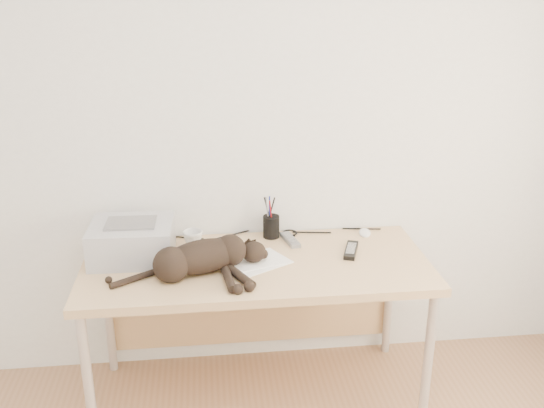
{
  "coord_description": "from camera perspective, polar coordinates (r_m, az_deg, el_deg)",
  "views": [
    {
      "loc": [
        -0.21,
        -1.13,
        1.98
      ],
      "look_at": [
        0.07,
        1.34,
        1.04
      ],
      "focal_mm": 40.0,
      "sensor_mm": 36.0,
      "label": 1
    }
  ],
  "objects": [
    {
      "name": "wall_back",
      "position": [
        2.97,
        -2.2,
        7.36
      ],
      "size": [
        3.5,
        0.0,
        3.5
      ],
      "primitive_type": "plane",
      "rotation": [
        1.57,
        0.0,
        0.0
      ],
      "color": "white",
      "rests_on": "floor"
    },
    {
      "name": "desk",
      "position": [
        2.95,
        -1.6,
        -7.09
      ],
      "size": [
        1.6,
        0.7,
        0.74
      ],
      "color": "#DBAC80",
      "rests_on": "floor"
    },
    {
      "name": "printer",
      "position": [
        2.9,
        -13.01,
        -3.36
      ],
      "size": [
        0.39,
        0.33,
        0.18
      ],
      "color": "#A4A4A9",
      "rests_on": "desk"
    },
    {
      "name": "papers",
      "position": [
        2.82,
        -1.52,
        -5.42
      ],
      "size": [
        0.34,
        0.3,
        0.01
      ],
      "color": "white",
      "rests_on": "desk"
    },
    {
      "name": "cat",
      "position": [
        2.7,
        -6.86,
        -5.2
      ],
      "size": [
        0.71,
        0.36,
        0.16
      ],
      "rotation": [
        0.0,
        0.0,
        0.32
      ],
      "color": "black",
      "rests_on": "desk"
    },
    {
      "name": "mug",
      "position": [
        2.96,
        -7.43,
        -3.35
      ],
      "size": [
        0.14,
        0.14,
        0.09
      ],
      "primitive_type": "imported",
      "rotation": [
        0.0,
        0.0,
        0.89
      ],
      "color": "silver",
      "rests_on": "desk"
    },
    {
      "name": "pen_cup",
      "position": [
        3.06,
        -0.08,
        -2.1
      ],
      "size": [
        0.08,
        0.08,
        0.21
      ],
      "color": "black",
      "rests_on": "desk"
    },
    {
      "name": "remote_grey",
      "position": [
        3.02,
        1.72,
        -3.39
      ],
      "size": [
        0.09,
        0.18,
        0.02
      ],
      "primitive_type": "cube",
      "rotation": [
        0.0,
        0.0,
        0.22
      ],
      "color": "slate",
      "rests_on": "desk"
    },
    {
      "name": "remote_black",
      "position": [
        2.93,
        7.44,
        -4.34
      ],
      "size": [
        0.11,
        0.2,
        0.02
      ],
      "primitive_type": "cube",
      "rotation": [
        0.0,
        0.0,
        -0.34
      ],
      "color": "black",
      "rests_on": "desk"
    },
    {
      "name": "mouse",
      "position": [
        3.15,
        8.74,
        -2.5
      ],
      "size": [
        0.08,
        0.11,
        0.03
      ],
      "primitive_type": "ellipsoid",
      "rotation": [
        0.0,
        0.0,
        -0.18
      ],
      "color": "white",
      "rests_on": "desk"
    },
    {
      "name": "cable_tangle",
      "position": [
        3.09,
        -1.99,
        -2.89
      ],
      "size": [
        1.36,
        0.08,
        0.01
      ],
      "primitive_type": null,
      "color": "black",
      "rests_on": "desk"
    }
  ]
}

